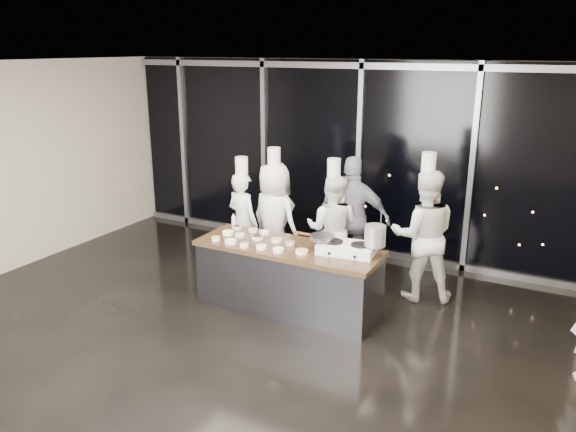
# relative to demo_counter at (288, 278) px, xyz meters

# --- Properties ---
(ground) EXTENTS (9.00, 9.00, 0.00)m
(ground) POSITION_rel_demo_counter_xyz_m (0.00, -0.90, -0.45)
(ground) COLOR black
(ground) RESTS_ON ground
(room_shell) EXTENTS (9.02, 7.02, 3.21)m
(room_shell) POSITION_rel_demo_counter_xyz_m (0.18, -0.90, 1.79)
(room_shell) COLOR #C0B5A4
(room_shell) RESTS_ON ground
(window_wall) EXTENTS (8.90, 0.11, 3.20)m
(window_wall) POSITION_rel_demo_counter_xyz_m (0.00, 2.53, 1.14)
(window_wall) COLOR black
(window_wall) RESTS_ON ground
(demo_counter) EXTENTS (2.46, 0.86, 0.90)m
(demo_counter) POSITION_rel_demo_counter_xyz_m (0.00, 0.00, 0.00)
(demo_counter) COLOR #343439
(demo_counter) RESTS_ON ground
(stove) EXTENTS (0.75, 0.51, 0.14)m
(stove) POSITION_rel_demo_counter_xyz_m (0.77, 0.12, 0.51)
(stove) COLOR white
(stove) RESTS_ON demo_counter
(frying_pan) EXTENTS (0.57, 0.35, 0.05)m
(frying_pan) POSITION_rel_demo_counter_xyz_m (0.44, 0.08, 0.61)
(frying_pan) COLOR slate
(frying_pan) RESTS_ON stove
(stock_pot) EXTENTS (0.29, 0.29, 0.26)m
(stock_pot) POSITION_rel_demo_counter_xyz_m (1.12, 0.16, 0.72)
(stock_pot) COLOR #B9B8BB
(stock_pot) RESTS_ON stove
(prep_bowls) EXTENTS (1.39, 0.71, 0.05)m
(prep_bowls) POSITION_rel_demo_counter_xyz_m (-0.47, -0.03, 0.47)
(prep_bowls) COLOR white
(prep_bowls) RESTS_ON demo_counter
(squeeze_bottle) EXTENTS (0.06, 0.06, 0.21)m
(squeeze_bottle) POSITION_rel_demo_counter_xyz_m (-1.06, 0.34, 0.54)
(squeeze_bottle) COLOR white
(squeeze_bottle) RESTS_ON demo_counter
(chef_far_left) EXTENTS (0.66, 0.52, 1.82)m
(chef_far_left) POSITION_rel_demo_counter_xyz_m (-1.22, 0.83, 0.37)
(chef_far_left) COLOR silver
(chef_far_left) RESTS_ON ground
(chef_left) EXTENTS (0.97, 0.75, 1.98)m
(chef_left) POSITION_rel_demo_counter_xyz_m (-0.75, 0.99, 0.43)
(chef_left) COLOR silver
(chef_left) RESTS_ON ground
(chef_center) EXTENTS (0.89, 0.75, 1.88)m
(chef_center) POSITION_rel_demo_counter_xyz_m (0.15, 1.11, 0.38)
(chef_center) COLOR silver
(chef_center) RESTS_ON ground
(guest) EXTENTS (1.17, 0.68, 1.88)m
(guest) POSITION_rel_demo_counter_xyz_m (0.36, 1.36, 0.49)
(guest) COLOR #131834
(guest) RESTS_ON ground
(chef_right) EXTENTS (1.08, 0.97, 2.07)m
(chef_right) POSITION_rel_demo_counter_xyz_m (1.46, 1.19, 0.47)
(chef_right) COLOR silver
(chef_right) RESTS_ON ground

